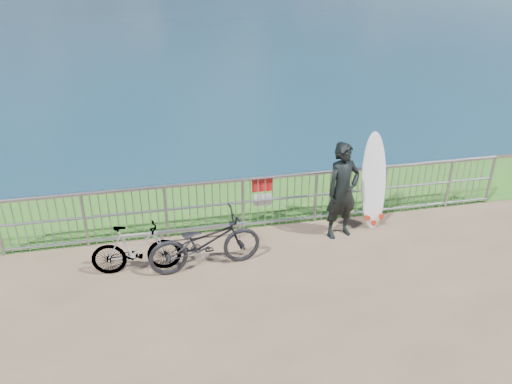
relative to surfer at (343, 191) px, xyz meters
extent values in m
plane|color=#2E6F1E|center=(-1.31, 1.72, -0.95)|extent=(120.00, 120.00, 0.00)
cube|color=brown|center=(-1.31, 2.92, -3.46)|extent=(120.00, 0.30, 5.00)
plane|color=navy|center=(-1.31, 89.02, -5.96)|extent=(260.00, 260.00, 0.00)
cylinder|color=gray|center=(-1.31, 0.62, 0.14)|extent=(10.00, 0.06, 0.06)
cylinder|color=gray|center=(-1.31, 0.62, -0.35)|extent=(10.00, 0.05, 0.05)
cylinder|color=gray|center=(-1.31, 0.62, -0.86)|extent=(10.00, 0.05, 0.05)
cylinder|color=gray|center=(-4.81, 0.62, -0.41)|extent=(0.06, 0.06, 1.10)
cylinder|color=gray|center=(-3.31, 0.62, -0.41)|extent=(0.06, 0.06, 1.10)
cylinder|color=gray|center=(-1.81, 0.62, -0.41)|extent=(0.06, 0.06, 1.10)
cylinder|color=gray|center=(-0.31, 0.62, -0.41)|extent=(0.06, 0.06, 1.10)
cylinder|color=gray|center=(1.19, 0.62, -0.41)|extent=(0.06, 0.06, 1.10)
cylinder|color=gray|center=(2.69, 0.62, -0.41)|extent=(0.06, 0.06, 1.10)
cylinder|color=gray|center=(3.69, 0.62, -0.41)|extent=(0.06, 0.06, 1.10)
cube|color=red|center=(-1.40, 0.68, -0.04)|extent=(0.42, 0.02, 0.30)
cube|color=white|center=(-1.40, 0.67, -0.04)|extent=(0.38, 0.01, 0.08)
cube|color=white|center=(-1.40, 0.68, -0.38)|extent=(0.36, 0.02, 0.26)
imported|color=black|center=(0.00, 0.00, 0.00)|extent=(0.79, 0.62, 1.92)
ellipsoid|color=silver|center=(0.75, 0.25, 0.02)|extent=(0.52, 0.47, 1.96)
cone|color=red|center=(0.60, 0.13, -0.68)|extent=(0.12, 0.21, 0.12)
cone|color=red|center=(0.90, 0.13, -0.68)|extent=(0.12, 0.21, 0.12)
cone|color=red|center=(0.75, 0.13, -0.81)|extent=(0.12, 0.21, 0.12)
imported|color=black|center=(-2.71, -0.56, -0.44)|extent=(2.04, 0.91, 1.04)
imported|color=black|center=(-3.88, -0.43, -0.50)|extent=(1.54, 0.49, 0.92)
cylinder|color=gray|center=(-2.69, 0.28, -0.63)|extent=(1.68, 0.05, 0.05)
cylinder|color=gray|center=(-3.43, 0.28, -0.80)|extent=(0.04, 0.04, 0.33)
cylinder|color=gray|center=(-1.95, 0.28, -0.80)|extent=(0.04, 0.04, 0.33)
camera|label=1|loc=(-3.41, -7.97, 4.12)|focal=35.00mm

